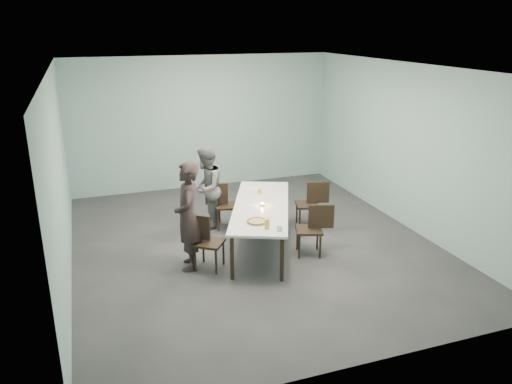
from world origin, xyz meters
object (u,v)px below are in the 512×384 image
object	(u,v)px
table	(261,208)
chair_near_right	(314,226)
pizza	(257,222)
water_tumbler	(279,228)
side_plate	(264,216)
chair_near_left	(204,238)
chair_far_right	(312,201)
diner_far	(206,188)
chair_far_left	(223,202)
diner_near	(188,216)
tealight	(262,205)
beer_glass	(267,224)
amber_tumbler	(259,191)

from	to	relation	value
table	chair_near_right	distance (m)	0.94
pizza	water_tumbler	bearing A→B (deg)	-63.31
chair_near_right	side_plate	bearing A→B (deg)	13.41
chair_near_left	chair_far_right	distance (m)	2.51
chair_near_left	diner_far	distance (m)	1.68
table	chair_far_right	world-z (taller)	chair_far_right
side_plate	water_tumbler	world-z (taller)	water_tumbler
chair_far_left	chair_far_right	size ratio (longest dim) A/B	1.00
chair_near_right	side_plate	size ratio (longest dim) A/B	4.83
side_plate	water_tumbler	size ratio (longest dim) A/B	2.00
diner_near	tealight	xyz separation A→B (m)	(1.33, 0.32, -0.09)
chair_far_left	side_plate	world-z (taller)	chair_far_left
beer_glass	amber_tumbler	xyz separation A→B (m)	(0.44, 1.55, -0.03)
diner_far	water_tumbler	world-z (taller)	diner_far
pizza	side_plate	distance (m)	0.28
chair_near_right	tealight	size ratio (longest dim) A/B	15.54
chair_near_left	beer_glass	distance (m)	1.05
chair_near_left	tealight	bearing A→B (deg)	55.51
diner_far	pizza	world-z (taller)	diner_far
diner_far	beer_glass	world-z (taller)	diner_far
table	pizza	bearing A→B (deg)	-114.52
diner_far	table	bearing A→B (deg)	59.95
pizza	beer_glass	world-z (taller)	beer_glass
chair_near_right	chair_far_right	xyz separation A→B (m)	(0.49, 1.11, 0.00)
side_plate	table	bearing A→B (deg)	75.26
water_tumbler	side_plate	bearing A→B (deg)	91.12
beer_glass	amber_tumbler	world-z (taller)	beer_glass
chair_near_right	beer_glass	bearing A→B (deg)	40.90
chair_near_left	diner_far	xyz separation A→B (m)	(0.44, 1.59, 0.27)
beer_glass	amber_tumbler	bearing A→B (deg)	74.37
amber_tumbler	chair_near_right	bearing A→B (deg)	-65.08
chair_near_left	pizza	bearing A→B (deg)	16.95
chair_near_left	diner_near	size ratio (longest dim) A/B	0.51
table	pizza	world-z (taller)	pizza
chair_far_left	tealight	size ratio (longest dim) A/B	15.54
chair_near_right	diner_far	world-z (taller)	diner_far
chair_near_right	tealight	distance (m)	0.93
table	pizza	distance (m)	0.79
pizza	tealight	distance (m)	0.75
side_plate	amber_tumbler	bearing A→B (deg)	74.11
chair_far_left	amber_tumbler	distance (m)	0.78
table	water_tumbler	distance (m)	1.14
chair_near_right	diner_near	size ratio (longest dim) A/B	0.51
chair_near_right	diner_near	distance (m)	2.08
chair_far_right	amber_tumbler	xyz separation A→B (m)	(-1.03, 0.05, 0.29)
amber_tumbler	beer_glass	bearing A→B (deg)	-105.63
beer_glass	amber_tumbler	size ratio (longest dim) A/B	1.88
chair_far_left	side_plate	xyz separation A→B (m)	(0.26, -1.53, 0.25)
chair_near_right	amber_tumbler	bearing A→B (deg)	-46.41
tealight	amber_tumbler	size ratio (longest dim) A/B	0.70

